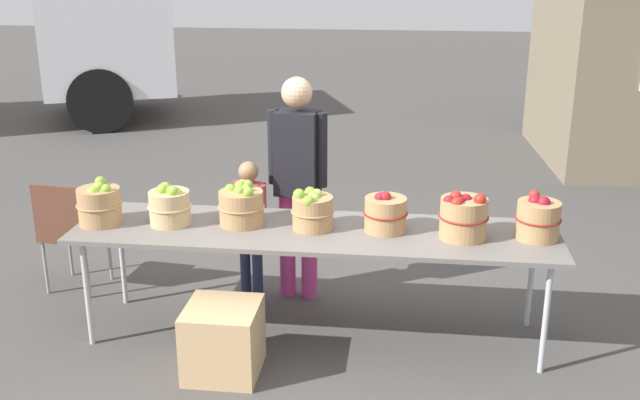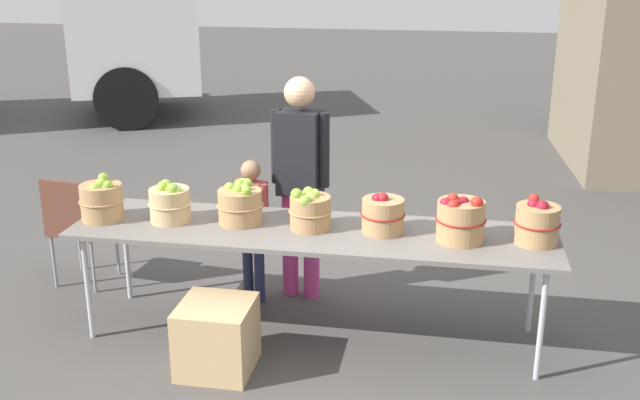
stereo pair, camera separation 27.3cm
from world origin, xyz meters
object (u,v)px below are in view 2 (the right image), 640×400
(market_table, at_px, (312,234))
(apple_basket_red_0, at_px, (383,214))
(apple_basket_green_2, at_px, (240,204))
(apple_basket_green_3, at_px, (310,210))
(child_customer, at_px, (252,219))
(folding_chair, at_px, (77,222))
(vendor_adult, at_px, (300,171))
(produce_crate, at_px, (217,337))
(apple_basket_green_0, at_px, (102,201))
(apple_basket_red_1, at_px, (460,219))
(apple_basket_red_2, at_px, (537,223))
(apple_basket_green_1, at_px, (170,203))

(market_table, xyz_separation_m, apple_basket_red_0, (0.45, 0.04, 0.15))
(apple_basket_green_2, height_order, apple_basket_green_3, apple_basket_green_2)
(child_customer, height_order, folding_chair, child_customer)
(vendor_adult, relative_size, produce_crate, 3.73)
(market_table, distance_m, apple_basket_green_0, 1.41)
(apple_basket_green_2, relative_size, child_customer, 0.29)
(apple_basket_red_0, height_order, produce_crate, apple_basket_red_0)
(apple_basket_green_3, bearing_deg, child_customer, 139.82)
(vendor_adult, bearing_deg, market_table, 115.54)
(produce_crate, bearing_deg, child_customer, 91.86)
(market_table, bearing_deg, vendor_adult, 108.44)
(apple_basket_red_1, bearing_deg, apple_basket_green_3, 177.11)
(vendor_adult, xyz_separation_m, folding_chair, (-1.69, -0.13, -0.45))
(folding_chair, bearing_deg, apple_basket_red_0, 175.85)
(apple_basket_green_0, height_order, apple_basket_red_0, apple_basket_green_0)
(apple_basket_red_2, xyz_separation_m, child_customer, (-1.91, 0.42, -0.26))
(vendor_adult, bearing_deg, apple_basket_red_2, 167.52)
(apple_basket_green_0, height_order, apple_basket_green_1, apple_basket_green_0)
(apple_basket_red_0, bearing_deg, child_customer, 157.17)
(market_table, relative_size, apple_basket_green_2, 10.12)
(apple_basket_red_2, relative_size, child_customer, 0.27)
(apple_basket_green_1, distance_m, apple_basket_red_2, 2.33)
(apple_basket_red_2, relative_size, folding_chair, 0.34)
(apple_basket_green_2, bearing_deg, folding_chair, 163.79)
(market_table, xyz_separation_m, apple_basket_red_1, (0.93, -0.03, 0.18))
(apple_basket_green_1, distance_m, produce_crate, 0.96)
(apple_basket_green_1, xyz_separation_m, apple_basket_green_3, (0.93, 0.03, -0.00))
(apple_basket_green_2, xyz_separation_m, apple_basket_green_3, (0.47, -0.03, -0.01))
(apple_basket_green_1, height_order, folding_chair, apple_basket_green_1)
(apple_basket_red_0, distance_m, vendor_adult, 0.85)
(market_table, relative_size, apple_basket_red_2, 10.69)
(child_customer, bearing_deg, market_table, 163.12)
(apple_basket_green_2, height_order, produce_crate, apple_basket_green_2)
(apple_basket_red_2, bearing_deg, apple_basket_green_3, -179.98)
(apple_basket_green_2, distance_m, apple_basket_red_1, 1.42)
(apple_basket_green_2, height_order, apple_basket_red_1, apple_basket_red_1)
(apple_basket_green_2, distance_m, vendor_adult, 0.61)
(market_table, bearing_deg, apple_basket_red_2, 0.86)
(apple_basket_green_3, height_order, apple_basket_red_0, apple_basket_green_3)
(apple_basket_red_2, xyz_separation_m, folding_chair, (-3.27, 0.44, -0.37))
(apple_basket_green_0, distance_m, apple_basket_green_1, 0.46)
(apple_basket_green_1, relative_size, apple_basket_red_1, 0.91)
(child_customer, bearing_deg, vendor_adult, -133.14)
(apple_basket_red_1, bearing_deg, child_customer, 161.91)
(apple_basket_green_0, distance_m, produce_crate, 1.22)
(apple_basket_green_1, relative_size, vendor_adult, 0.17)
(apple_basket_green_1, relative_size, folding_chair, 0.33)
(apple_basket_green_2, bearing_deg, market_table, -5.94)
(vendor_adult, xyz_separation_m, produce_crate, (-0.29, -1.11, -0.74))
(apple_basket_green_0, height_order, folding_chair, apple_basket_green_0)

